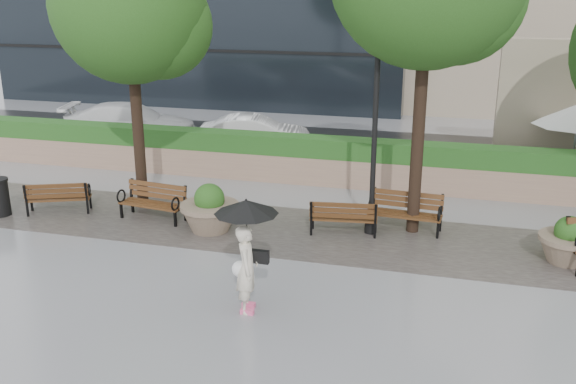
% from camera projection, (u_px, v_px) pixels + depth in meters
% --- Properties ---
extents(ground, '(100.00, 100.00, 0.00)m').
position_uv_depth(ground, '(257.00, 288.00, 12.15)').
color(ground, gray).
rests_on(ground, ground).
extents(cobble_strip, '(28.00, 3.20, 0.01)m').
position_uv_depth(cobble_strip, '(296.00, 232.00, 14.91)').
color(cobble_strip, '#383330').
rests_on(cobble_strip, ground).
extents(hedge_wall, '(24.00, 0.80, 1.35)m').
position_uv_depth(hedge_wall, '(331.00, 161.00, 18.38)').
color(hedge_wall, '#A28068').
rests_on(hedge_wall, ground).
extents(asphalt_street, '(40.00, 7.00, 0.00)m').
position_uv_depth(asphalt_street, '(354.00, 151.00, 22.26)').
color(asphalt_street, black).
rests_on(asphalt_street, ground).
extents(bench_0, '(1.63, 1.15, 0.82)m').
position_uv_depth(bench_0, '(59.00, 203.00, 16.11)').
color(bench_0, '#583419').
rests_on(bench_0, ground).
extents(bench_1, '(1.70, 0.86, 0.87)m').
position_uv_depth(bench_1, '(153.00, 209.00, 15.63)').
color(bench_1, '#583419').
rests_on(bench_1, ground).
extents(bench_2, '(1.59, 0.81, 0.82)m').
position_uv_depth(bench_2, '(343.00, 224.00, 14.73)').
color(bench_2, '#583419').
rests_on(bench_2, ground).
extents(bench_3, '(1.72, 0.79, 0.89)m').
position_uv_depth(bench_3, '(405.00, 220.00, 14.91)').
color(bench_3, '#583419').
rests_on(bench_3, ground).
extents(planter_left, '(1.36, 1.36, 1.14)m').
position_uv_depth(planter_left, '(210.00, 213.00, 14.85)').
color(planter_left, '#7F6B56').
rests_on(planter_left, ground).
extents(planter_right, '(1.20, 1.20, 1.00)m').
position_uv_depth(planter_right, '(568.00, 245.00, 13.15)').
color(planter_right, '#7F6B56').
rests_on(planter_right, ground).
extents(lamppost, '(0.28, 0.28, 4.37)m').
position_uv_depth(lamppost, '(374.00, 152.00, 14.26)').
color(lamppost, black).
rests_on(lamppost, ground).
extents(tree_0, '(3.76, 3.72, 6.88)m').
position_uv_depth(tree_0, '(137.00, 11.00, 15.26)').
color(tree_0, black).
rests_on(tree_0, ground).
extents(car_left, '(5.15, 3.08, 1.40)m').
position_uv_depth(car_left, '(131.00, 122.00, 23.48)').
color(car_left, white).
rests_on(car_left, ground).
extents(car_right, '(4.00, 2.17, 1.25)m').
position_uv_depth(car_right, '(255.00, 134.00, 21.99)').
color(car_right, white).
rests_on(car_right, ground).
extents(pedestrian, '(1.10, 1.10, 2.03)m').
position_uv_depth(pedestrian, '(247.00, 245.00, 10.96)').
color(pedestrian, '#EFE3C9').
rests_on(pedestrian, ground).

